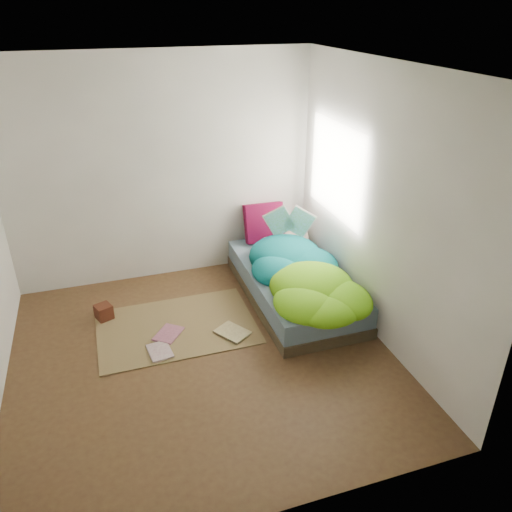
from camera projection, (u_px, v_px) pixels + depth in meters
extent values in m
cube|color=#4A2E1C|center=(202.00, 356.00, 4.76)|extent=(3.50, 3.50, 0.00)
cube|color=beige|center=(163.00, 172.00, 5.64)|extent=(3.50, 0.04, 2.60)
cube|color=beige|center=(262.00, 360.00, 2.68)|extent=(3.50, 0.04, 2.60)
cube|color=beige|center=(379.00, 208.00, 4.65)|extent=(0.04, 3.50, 2.60)
cube|color=white|center=(185.00, 67.00, 3.57)|extent=(3.50, 3.50, 0.04)
cube|color=silver|center=(336.00, 170.00, 5.36)|extent=(0.01, 1.00, 1.20)
cube|color=#3B3220|center=(293.00, 293.00, 5.67)|extent=(1.00, 2.00, 0.12)
cube|color=slate|center=(294.00, 280.00, 5.60)|extent=(0.98, 1.96, 0.22)
cube|color=brown|center=(177.00, 327.00, 5.18)|extent=(1.60, 1.10, 0.01)
cube|color=beige|center=(285.00, 235.00, 6.26)|extent=(0.63, 0.49, 0.12)
cube|color=#53052C|center=(264.00, 223.00, 6.16)|extent=(0.48, 0.17, 0.48)
cube|color=#3E150E|center=(104.00, 312.00, 5.27)|extent=(0.20, 0.20, 0.16)
imported|color=beige|center=(149.00, 354.00, 4.75)|extent=(0.24, 0.31, 0.02)
imported|color=#B06681|center=(159.00, 332.00, 5.06)|extent=(0.36, 0.37, 0.03)
imported|color=#C2B77F|center=(225.00, 338.00, 4.97)|extent=(0.38, 0.41, 0.02)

